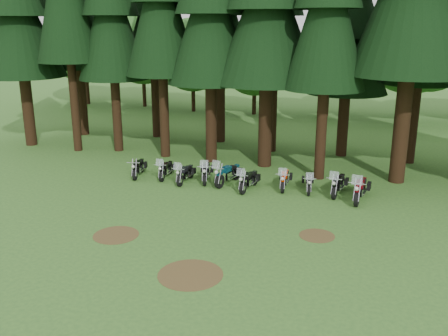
{
  "coord_description": "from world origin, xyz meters",
  "views": [
    {
      "loc": [
        6.87,
        -17.71,
        8.1
      ],
      "look_at": [
        -0.9,
        5.0,
        1.0
      ],
      "focal_mm": 40.0,
      "sensor_mm": 36.0,
      "label": 1
    }
  ],
  "objects": [
    {
      "name": "ground",
      "position": [
        0.0,
        0.0,
        0.0
      ],
      "size": [
        120.0,
        120.0,
        0.0
      ],
      "primitive_type": "plane",
      "color": "#336225",
      "rests_on": "ground"
    },
    {
      "name": "pine_back_4",
      "position": [
        4.04,
        13.25,
        8.25
      ],
      "size": [
        4.94,
        4.94,
        13.78
      ],
      "color": "#311E10",
      "rests_on": "ground"
    },
    {
      "name": "decid_0",
      "position": [
        -22.1,
        25.26,
        5.9
      ],
      "size": [
        8.0,
        7.78,
        10.0
      ],
      "color": "#311E10",
      "rests_on": "ground"
    },
    {
      "name": "decid_1",
      "position": [
        -15.99,
        25.76,
        5.83
      ],
      "size": [
        7.91,
        7.69,
        9.88
      ],
      "color": "#311E10",
      "rests_on": "ground"
    },
    {
      "name": "decid_2",
      "position": [
        -10.43,
        24.78,
        4.95
      ],
      "size": [
        6.72,
        6.53,
        8.4
      ],
      "color": "#311E10",
      "rests_on": "ground"
    },
    {
      "name": "decid_3",
      "position": [
        -4.71,
        25.13,
        4.51
      ],
      "size": [
        6.12,
        5.95,
        7.65
      ],
      "color": "#311E10",
      "rests_on": "ground"
    },
    {
      "name": "decid_4",
      "position": [
        1.58,
        26.32,
        4.37
      ],
      "size": [
        5.93,
        5.76,
        7.41
      ],
      "color": "#311E10",
      "rests_on": "ground"
    },
    {
      "name": "decid_5",
      "position": [
        8.29,
        25.71,
        6.23
      ],
      "size": [
        8.45,
        8.21,
        10.56
      ],
      "color": "#311E10",
      "rests_on": "ground"
    },
    {
      "name": "dirt_patch_0",
      "position": [
        -3.0,
        -2.0,
        0.01
      ],
      "size": [
        1.8,
        1.8,
        0.01
      ],
      "primitive_type": "cylinder",
      "color": "#4C3D1E",
      "rests_on": "ground"
    },
    {
      "name": "dirt_patch_1",
      "position": [
        4.5,
        0.5,
        0.01
      ],
      "size": [
        1.4,
        1.4,
        0.01
      ],
      "primitive_type": "cylinder",
      "color": "#4C3D1E",
      "rests_on": "ground"
    },
    {
      "name": "dirt_patch_2",
      "position": [
        1.0,
        -4.0,
        0.01
      ],
      "size": [
        2.2,
        2.2,
        0.01
      ],
      "primitive_type": "cylinder",
      "color": "#4C3D1E",
      "rests_on": "ground"
    },
    {
      "name": "motorcycle_0",
      "position": [
        -5.89,
        5.26,
        0.44
      ],
      "size": [
        0.66,
        2.11,
        0.87
      ],
      "rotation": [
        0.0,
        0.0,
        0.25
      ],
      "color": "black",
      "rests_on": "ground"
    },
    {
      "name": "motorcycle_1",
      "position": [
        -4.34,
        5.45,
        0.44
      ],
      "size": [
        0.53,
        2.1,
        1.32
      ],
      "rotation": [
        0.0,
        0.0,
        0.12
      ],
      "color": "black",
      "rests_on": "ground"
    },
    {
      "name": "motorcycle_2",
      "position": [
        -3.06,
        5.06,
        0.45
      ],
      "size": [
        0.4,
        2.13,
        1.34
      ],
      "rotation": [
        0.0,
        0.0,
        0.02
      ],
      "color": "black",
      "rests_on": "ground"
    },
    {
      "name": "motorcycle_3",
      "position": [
        -2.1,
        5.61,
        0.48
      ],
      "size": [
        0.89,
        2.27,
        1.44
      ],
      "rotation": [
        0.0,
        0.0,
        0.28
      ],
      "color": "black",
      "rests_on": "ground"
    },
    {
      "name": "motorcycle_4",
      "position": [
        -0.86,
        5.53,
        0.51
      ],
      "size": [
        0.82,
        2.42,
        1.53
      ],
      "rotation": [
        0.0,
        0.0,
        -0.22
      ],
      "color": "black",
      "rests_on": "ground"
    },
    {
      "name": "motorcycle_5",
      "position": [
        0.41,
        4.98,
        0.47
      ],
      "size": [
        0.52,
        2.24,
        1.4
      ],
      "rotation": [
        0.0,
        0.0,
        -0.1
      ],
      "color": "black",
      "rests_on": "ground"
    },
    {
      "name": "motorcycle_6",
      "position": [
        2.05,
        5.76,
        0.46
      ],
      "size": [
        0.5,
        2.17,
        1.36
      ],
      "rotation": [
        0.0,
        0.0,
        0.1
      ],
      "color": "black",
      "rests_on": "ground"
    },
    {
      "name": "motorcycle_7",
      "position": [
        3.25,
        5.71,
        0.42
      ],
      "size": [
        0.66,
        1.98,
        1.25
      ],
      "rotation": [
        0.0,
        0.0,
        0.21
      ],
      "color": "black",
      "rests_on": "ground"
    },
    {
      "name": "motorcycle_8",
      "position": [
        4.7,
        5.74,
        0.49
      ],
      "size": [
        0.55,
        2.32,
        1.45
      ],
      "rotation": [
        0.0,
        0.0,
        -0.11
      ],
      "color": "black",
      "rests_on": "ground"
    },
    {
      "name": "motorcycle_9",
      "position": [
        5.77,
        5.17,
        0.53
      ],
      "size": [
        0.57,
        2.52,
        1.58
      ],
      "rotation": [
        0.0,
        0.0,
        -0.09
      ],
      "color": "black",
      "rests_on": "ground"
    }
  ]
}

